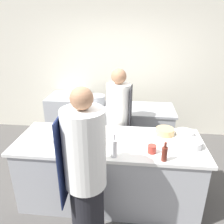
# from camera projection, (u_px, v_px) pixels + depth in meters

# --- Properties ---
(ground_plane) EXTENTS (16.00, 16.00, 0.00)m
(ground_plane) POSITION_uv_depth(u_px,v_px,m) (109.00, 196.00, 3.10)
(ground_plane) COLOR #4C4947
(wall_back) EXTENTS (8.00, 0.06, 2.80)m
(wall_back) POSITION_uv_depth(u_px,v_px,m) (121.00, 69.00, 4.54)
(wall_back) COLOR silver
(wall_back) RESTS_ON ground_plane
(prep_counter) EXTENTS (2.37, 0.88, 0.90)m
(prep_counter) POSITION_uv_depth(u_px,v_px,m) (109.00, 170.00, 2.93)
(prep_counter) COLOR #A8AAAF
(prep_counter) RESTS_ON ground_plane
(pass_counter) EXTENTS (1.65, 0.71, 0.90)m
(pass_counter) POSITION_uv_depth(u_px,v_px,m) (126.00, 130.00, 4.01)
(pass_counter) COLOR #A8AAAF
(pass_counter) RESTS_ON ground_plane
(oven_range) EXTENTS (0.73, 0.72, 0.91)m
(oven_range) POSITION_uv_depth(u_px,v_px,m) (68.00, 116.00, 4.62)
(oven_range) COLOR #A8AAAF
(oven_range) RESTS_ON ground_plane
(chef_at_prep_near) EXTENTS (0.42, 0.40, 1.80)m
(chef_at_prep_near) POSITION_uv_depth(u_px,v_px,m) (86.00, 177.00, 2.11)
(chef_at_prep_near) COLOR black
(chef_at_prep_near) RESTS_ON ground_plane
(chef_at_stove) EXTENTS (0.38, 0.36, 1.69)m
(chef_at_stove) POSITION_uv_depth(u_px,v_px,m) (118.00, 123.00, 3.39)
(chef_at_stove) COLOR black
(chef_at_stove) RESTS_ON ground_plane
(bottle_olive_oil) EXTENTS (0.07, 0.07, 0.29)m
(bottle_olive_oil) POSITION_uv_depth(u_px,v_px,m) (114.00, 148.00, 2.39)
(bottle_olive_oil) COLOR silver
(bottle_olive_oil) RESTS_ON prep_counter
(bottle_vinegar) EXTENTS (0.08, 0.08, 0.19)m
(bottle_vinegar) POSITION_uv_depth(u_px,v_px,m) (77.00, 124.00, 3.04)
(bottle_vinegar) COLOR #19471E
(bottle_vinegar) RESTS_ON prep_counter
(bottle_wine) EXTENTS (0.06, 0.06, 0.31)m
(bottle_wine) POSITION_uv_depth(u_px,v_px,m) (94.00, 138.00, 2.58)
(bottle_wine) COLOR #B2A84C
(bottle_wine) RESTS_ON prep_counter
(bottle_cooking_oil) EXTENTS (0.06, 0.06, 0.22)m
(bottle_cooking_oil) POSITION_uv_depth(u_px,v_px,m) (165.00, 153.00, 2.33)
(bottle_cooking_oil) COLOR #5B2319
(bottle_cooking_oil) RESTS_ON prep_counter
(bowl_mixing_large) EXTENTS (0.24, 0.24, 0.08)m
(bowl_mixing_large) POSITION_uv_depth(u_px,v_px,m) (165.00, 131.00, 2.91)
(bowl_mixing_large) COLOR tan
(bowl_mixing_large) RESTS_ON prep_counter
(bowl_prep_small) EXTENTS (0.23, 0.23, 0.06)m
(bowl_prep_small) POSITION_uv_depth(u_px,v_px,m) (185.00, 133.00, 2.88)
(bowl_prep_small) COLOR white
(bowl_prep_small) RESTS_ON prep_counter
(bowl_ceramic_blue) EXTENTS (0.21, 0.21, 0.05)m
(bowl_ceramic_blue) POSITION_uv_depth(u_px,v_px,m) (50.00, 139.00, 2.75)
(bowl_ceramic_blue) COLOR white
(bowl_ceramic_blue) RESTS_ON prep_counter
(bowl_wooden_salad) EXTENTS (0.26, 0.26, 0.09)m
(bowl_wooden_salad) POSITION_uv_depth(u_px,v_px,m) (191.00, 144.00, 2.61)
(bowl_wooden_salad) COLOR white
(bowl_wooden_salad) RESTS_ON prep_counter
(cup) EXTENTS (0.10, 0.10, 0.10)m
(cup) POSITION_uv_depth(u_px,v_px,m) (152.00, 149.00, 2.49)
(cup) COLOR #B2382D
(cup) RESTS_ON prep_counter
(cutting_board) EXTENTS (0.33, 0.20, 0.01)m
(cutting_board) POSITION_uv_depth(u_px,v_px,m) (98.00, 134.00, 2.91)
(cutting_board) COLOR white
(cutting_board) RESTS_ON prep_counter
(stockpot) EXTENTS (0.31, 0.31, 0.17)m
(stockpot) POSITION_uv_depth(u_px,v_px,m) (97.00, 100.00, 3.97)
(stockpot) COLOR #A8AAAF
(stockpot) RESTS_ON pass_counter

